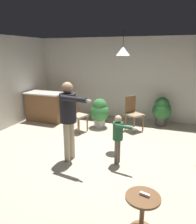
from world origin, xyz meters
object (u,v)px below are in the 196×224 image
potted_plant_corner (100,112)px  person_child (118,134)px  dining_chair_by_counter (133,112)px  kitchen_counter (46,107)px  potted_plant_by_wall (162,110)px  person_adult (69,113)px  dining_chair_near_wall (76,113)px  side_table_by_couch (142,210)px  spare_remote_on_table (145,195)px

potted_plant_corner → person_child: bearing=-60.7°
person_child → dining_chair_by_counter: person_child is taller
kitchen_counter → potted_plant_by_wall: bearing=13.0°
dining_chair_by_counter → person_child: bearing=38.5°
person_adult → dining_chair_near_wall: 1.82m
kitchen_counter → person_adult: bearing=-47.2°
person_child → dining_chair_by_counter: 2.10m
dining_chair_by_counter → dining_chair_near_wall: same height
kitchen_counter → side_table_by_couch: bearing=-43.7°
person_adult → potted_plant_by_wall: bearing=160.3°
person_child → dining_chair_by_counter: (-0.13, 2.10, -0.10)m
side_table_by_couch → dining_chair_by_counter: (-0.89, 3.72, 0.22)m
dining_chair_by_counter → potted_plant_corner: (-0.99, -0.11, -0.06)m
side_table_by_couch → spare_remote_on_table: spare_remote_on_table is taller
kitchen_counter → side_table_by_couch: kitchen_counter is taller
potted_plant_by_wall → spare_remote_on_table: (0.14, -4.43, 0.05)m
side_table_by_couch → potted_plant_corner: (-1.87, 3.61, 0.16)m
dining_chair_near_wall → potted_plant_by_wall: size_ratio=1.12×
kitchen_counter → potted_plant_by_wall: kitchen_counter is taller
person_adult → person_child: 1.09m
potted_plant_corner → spare_remote_on_table: potted_plant_corner is taller
dining_chair_by_counter → side_table_by_couch: bearing=48.4°
potted_plant_corner → potted_plant_by_wall: (1.75, 0.83, 0.01)m
spare_remote_on_table → dining_chair_by_counter: bearing=103.7°
kitchen_counter → dining_chair_near_wall: (1.38, -0.54, 0.07)m
person_adult → potted_plant_corner: size_ratio=1.89×
spare_remote_on_table → potted_plant_corner: bearing=117.7°
person_child → spare_remote_on_table: person_child is taller
person_adult → dining_chair_by_counter: person_adult is taller
dining_chair_by_counter → potted_plant_corner: dining_chair_by_counter is taller
person_adult → potted_plant_by_wall: size_ratio=1.87×
kitchen_counter → person_child: bearing=-33.3°
person_child → potted_plant_by_wall: person_child is taller
side_table_by_couch → potted_plant_corner: potted_plant_corner is taller
side_table_by_couch → potted_plant_by_wall: size_ratio=0.58×
side_table_by_couch → person_adult: (-1.76, 1.43, 0.71)m
person_adult → potted_plant_by_wall: (1.63, 3.02, -0.54)m
side_table_by_couch → dining_chair_by_counter: bearing=103.4°
potted_plant_by_wall → person_child: bearing=-102.6°
side_table_by_couch → person_adult: 2.37m
kitchen_counter → potted_plant_corner: (1.90, 0.01, 0.01)m
side_table_by_couch → dining_chair_by_counter: dining_chair_by_counter is taller
person_child → side_table_by_couch: bearing=34.0°
dining_chair_by_counter → potted_plant_by_wall: (0.76, 0.72, -0.05)m
potted_plant_by_wall → spare_remote_on_table: size_ratio=6.88×
dining_chair_by_counter → dining_chair_near_wall: (-1.50, -0.66, 0.00)m
person_adult → person_child: person_adult is taller
dining_chair_near_wall → potted_plant_corner: (0.52, 0.55, -0.06)m
person_adult → spare_remote_on_table: person_adult is taller
kitchen_counter → dining_chair_by_counter: dining_chair_by_counter is taller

